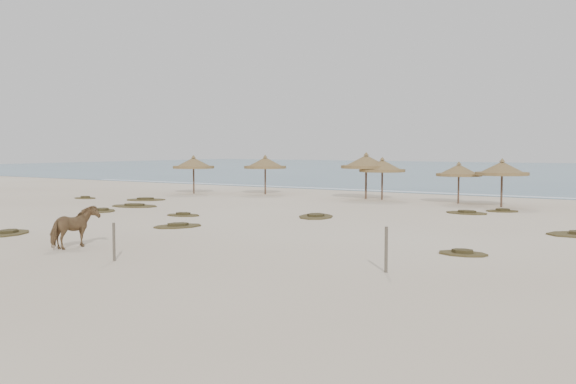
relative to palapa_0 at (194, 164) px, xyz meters
name	(u,v)px	position (x,y,z in m)	size (l,w,h in m)	color
ground	(184,232)	(13.86, -16.14, -2.16)	(160.00, 160.00, 0.00)	beige
ocean	(559,172)	(13.86, 58.86, -2.15)	(200.00, 100.00, 0.01)	#275675
foam_line	(428,193)	(13.86, 9.86, -2.15)	(70.00, 0.60, 0.01)	white
palapa_0	(194,164)	(0.00, 0.00, 0.00)	(3.90, 3.90, 2.78)	brown
palapa_1	(265,163)	(4.72, 2.25, 0.02)	(3.22, 3.22, 2.81)	brown
palapa_2	(366,162)	(12.55, 2.42, 0.19)	(4.03, 4.03, 3.03)	brown
palapa_3	(382,167)	(13.71, 2.37, -0.05)	(3.59, 3.59, 2.72)	brown
palapa_4	(459,171)	(18.65, 2.34, -0.22)	(2.79, 2.79, 2.50)	brown
palapa_5	(502,169)	(21.36, 1.54, -0.04)	(3.07, 3.07, 2.72)	brown
horse	(74,227)	(13.55, -21.08, -1.46)	(0.75, 1.64, 1.39)	brown
fence_post_near	(114,242)	(16.49, -22.00, -1.59)	(0.08, 0.08, 1.13)	brown
fence_post_far	(386,250)	(23.89, -19.22, -1.54)	(0.09, 0.09, 1.23)	brown
scrub_0	(103,210)	(4.67, -12.30, -2.11)	(2.28, 2.18, 0.16)	brown
scrub_1	(135,206)	(4.04, -9.51, -2.11)	(3.09, 2.39, 0.16)	brown
scrub_2	(183,215)	(9.67, -11.63, -2.11)	(1.88, 1.40, 0.16)	brown
scrub_3	(316,216)	(15.39, -8.63, -2.11)	(2.46, 2.93, 0.16)	brown
scrub_4	(463,253)	(24.68, -15.29, -2.11)	(1.60, 1.08, 0.16)	brown
scrub_6	(146,199)	(1.38, -6.07, -2.11)	(2.96, 2.72, 0.16)	brown
scrub_7	(467,213)	(20.87, -3.01, -2.11)	(2.25, 1.57, 0.16)	brown
scrub_8	(85,198)	(-2.87, -7.30, -2.11)	(1.70, 1.25, 0.16)	brown
scrub_9	(178,226)	(12.47, -15.01, -2.11)	(2.08, 2.47, 0.16)	brown
scrub_10	(502,211)	(22.12, -1.08, -2.11)	(1.97, 1.72, 0.16)	brown
scrub_11	(8,233)	(8.58, -20.25, -2.11)	(2.09, 2.44, 0.16)	brown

